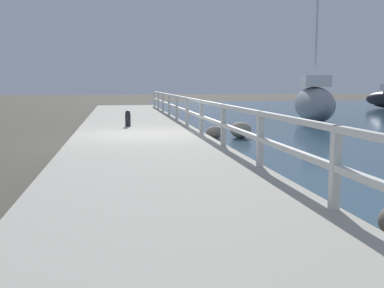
% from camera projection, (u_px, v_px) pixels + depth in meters
% --- Properties ---
extents(ground_plane, '(120.00, 120.00, 0.00)m').
position_uv_depth(ground_plane, '(140.00, 143.00, 12.79)').
color(ground_plane, '#4C473D').
extents(dock_walkway, '(3.76, 36.00, 0.24)m').
position_uv_depth(dock_walkway, '(140.00, 138.00, 12.77)').
color(dock_walkway, '#B2AD9E').
rests_on(dock_walkway, ground).
extents(railing, '(0.10, 32.50, 0.96)m').
position_uv_depth(railing, '(201.00, 111.00, 12.96)').
color(railing, silver).
rests_on(railing, dock_walkway).
extents(boulder_near_dock, '(0.67, 0.60, 0.50)m').
position_uv_depth(boulder_near_dock, '(241.00, 130.00, 13.89)').
color(boulder_near_dock, gray).
rests_on(boulder_near_dock, ground).
extents(boulder_upstream, '(0.53, 0.47, 0.39)m').
position_uv_depth(boulder_upstream, '(215.00, 132.00, 13.69)').
color(boulder_upstream, gray).
rests_on(boulder_upstream, ground).
extents(mooring_bollard, '(0.18, 0.18, 0.54)m').
position_uv_depth(mooring_bollard, '(128.00, 118.00, 15.08)').
color(mooring_bollard, black).
rests_on(mooring_bollard, dock_walkway).
extents(sailboat_gray, '(2.64, 4.99, 7.97)m').
position_uv_depth(sailboat_gray, '(314.00, 102.00, 19.36)').
color(sailboat_gray, gray).
rests_on(sailboat_gray, water_surface).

